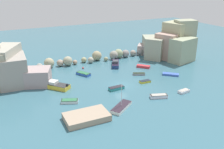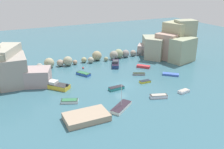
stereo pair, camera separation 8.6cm
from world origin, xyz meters
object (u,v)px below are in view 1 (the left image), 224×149
object	(u,v)px
moored_boat_0	(121,107)
moored_boat_2	(116,64)
moored_boat_3	(116,88)
moored_boat_5	(83,74)
moored_boat_1	(145,81)
moored_boat_8	(143,66)
moored_boat_10	(184,91)
channel_buoy	(83,68)
stone_dock	(87,117)
moored_boat_11	(55,85)
moored_boat_7	(139,74)
moored_boat_4	(171,74)
moored_boat_6	(159,96)
moored_boat_9	(70,101)

from	to	relation	value
moored_boat_0	moored_boat_2	bearing A→B (deg)	-149.60
moored_boat_3	moored_boat_5	xyz separation A→B (m)	(-3.45, 11.21, 0.01)
moored_boat_1	moored_boat_8	size ratio (longest dim) A/B	0.74
moored_boat_5	moored_boat_10	bearing A→B (deg)	10.02
channel_buoy	moored_boat_2	xyz separation A→B (m)	(8.93, -1.41, 0.35)
stone_dock	moored_boat_11	xyz separation A→B (m)	(-1.49, 15.23, 0.07)
stone_dock	moored_boat_11	bearing A→B (deg)	95.58
moored_boat_3	moored_boat_7	size ratio (longest dim) A/B	1.09
moored_boat_1	moored_boat_4	xyz separation A→B (m)	(8.22, 1.10, -0.01)
moored_boat_6	channel_buoy	bearing A→B (deg)	127.52
moored_boat_2	moored_boat_3	world-z (taller)	moored_boat_2
moored_boat_0	moored_boat_9	distance (m)	10.12
moored_boat_7	channel_buoy	bearing A→B (deg)	161.55
stone_dock	moored_boat_8	xyz separation A→B (m)	(23.01, 18.22, -0.22)
stone_dock	moored_boat_0	size ratio (longest dim) A/B	1.37
moored_boat_0	moored_boat_6	bearing A→B (deg)	148.97
stone_dock	channel_buoy	distance (m)	25.68
moored_boat_1	moored_boat_2	xyz separation A→B (m)	(-0.70, 13.64, 0.34)
moored_boat_8	moored_boat_6	bearing A→B (deg)	-65.79
moored_boat_0	moored_boat_8	xyz separation A→B (m)	(15.96, 17.41, -0.01)
moored_boat_2	moored_boat_7	size ratio (longest dim) A/B	2.02
stone_dock	moored_boat_3	world-z (taller)	stone_dock
moored_boat_1	moored_boat_5	bearing A→B (deg)	138.95
moored_boat_3	moored_boat_10	size ratio (longest dim) A/B	1.29
moored_boat_11	moored_boat_6	bearing A→B (deg)	-169.61
moored_boat_4	moored_boat_11	xyz separation A→B (m)	(-27.44, 4.81, 0.37)
stone_dock	moored_boat_9	distance (m)	7.30
moored_boat_6	moored_boat_3	bearing A→B (deg)	147.38
moored_boat_6	moored_boat_9	xyz separation A→B (m)	(-16.61, 5.79, -0.04)
moored_boat_3	moored_boat_1	bearing A→B (deg)	-179.12
moored_boat_1	moored_boat_11	xyz separation A→B (m)	(-19.22, 5.91, 0.36)
moored_boat_2	moored_boat_0	bearing A→B (deg)	3.38
moored_boat_0	moored_boat_1	distance (m)	13.66
channel_buoy	moored_boat_7	bearing A→B (deg)	-43.24
channel_buoy	moored_boat_2	world-z (taller)	moored_boat_2
moored_boat_2	moored_boat_3	xyz separation A→B (m)	(-6.97, -14.22, -0.26)
moored_boat_1	moored_boat_7	distance (m)	4.94
moored_boat_1	moored_boat_5	size ratio (longest dim) A/B	0.65
moored_boat_4	moored_boat_5	bearing A→B (deg)	-164.35
channel_buoy	moored_boat_2	bearing A→B (deg)	-9.00
moored_boat_2	moored_boat_4	xyz separation A→B (m)	(8.92, -12.54, -0.35)
moored_boat_1	moored_boat_9	xyz separation A→B (m)	(-18.49, -2.06, 0.08)
moored_boat_8	moored_boat_0	bearing A→B (deg)	-85.17
moored_boat_6	moored_boat_0	bearing A→B (deg)	-156.88
moored_boat_8	moored_boat_9	size ratio (longest dim) A/B	0.97
moored_boat_2	moored_boat_11	world-z (taller)	moored_boat_2
stone_dock	moored_boat_10	distance (m)	22.08
moored_boat_2	moored_boat_3	bearing A→B (deg)	1.55
channel_buoy	moored_boat_11	distance (m)	13.26
moored_boat_0	moored_boat_1	xyz separation A→B (m)	(10.69, 8.51, -0.08)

